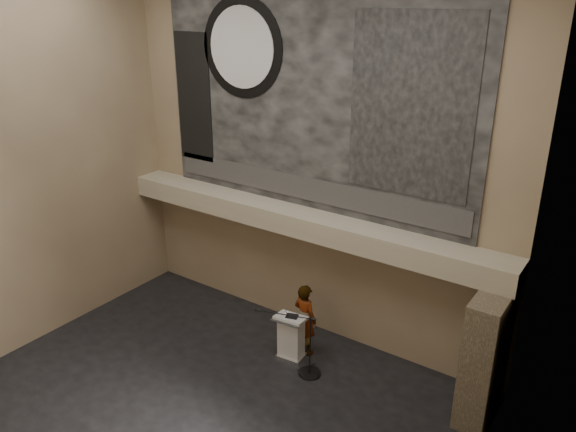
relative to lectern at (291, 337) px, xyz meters
The scene contains 19 objects.
floor 2.67m from the lectern, 101.72° to the right, with size 10.00×10.00×0.00m, color black.
wall_back 4.00m from the lectern, 110.26° to the left, with size 10.00×0.02×8.50m, color #7C654E.
wall_left 7.13m from the lectern, 155.16° to the right, with size 0.02×8.00×8.50m, color #7C654E.
wall_right 6.34m from the lectern, 29.81° to the right, with size 0.02×8.00×8.50m, color #7C654E.
soffit 2.67m from the lectern, 117.08° to the left, with size 10.00×0.80×0.50m, color tan.
sprinkler_left 3.16m from the lectern, 155.10° to the left, with size 0.04×0.04×0.06m, color #B2893D.
sprinkler_right 2.71m from the lectern, 35.86° to the left, with size 0.04×0.04×0.06m, color #B2893D.
banner 5.36m from the lectern, 110.66° to the left, with size 8.00×0.05×5.00m, color black.
banner_text_strip 3.43m from the lectern, 111.21° to the left, with size 7.76×0.02×0.55m, color #303030.
banner_clock_rim 6.72m from the lectern, 149.57° to the left, with size 2.30×2.30×0.02m, color black.
banner_clock_face 6.71m from the lectern, 149.94° to the left, with size 1.84×1.84×0.02m, color silver.
banner_building_print 5.74m from the lectern, 36.23° to the left, with size 2.60×0.02×3.60m, color black.
banner_brick_print 6.39m from the lectern, 160.80° to the left, with size 1.10×0.02×3.20m, color black.
stone_pier 4.24m from the lectern, ahead, with size 0.60×1.40×2.70m, color #3F3527.
lectern is the anchor object (origin of this frame).
binder 0.57m from the lectern, 30.22° to the right, with size 0.27×0.21×0.04m, color black.
papers 0.56m from the lectern, 149.59° to the right, with size 0.23×0.31×0.01m, color white.
speaker_person 0.52m from the lectern, 72.25° to the left, with size 0.64×0.42×1.75m, color white.
mic_stand 0.77m from the lectern, 23.38° to the right, with size 1.46×0.66×1.45m.
Camera 1 is at (6.69, -6.41, 7.86)m, focal length 35.00 mm.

